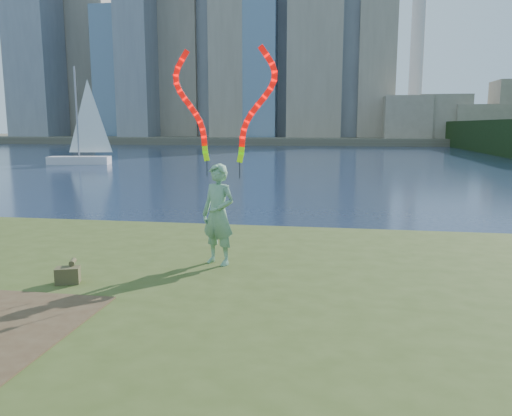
# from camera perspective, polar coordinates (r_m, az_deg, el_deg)

# --- Properties ---
(ground) EXTENTS (320.00, 320.00, 0.00)m
(ground) POSITION_cam_1_polar(r_m,az_deg,el_deg) (9.41, -7.65, -11.51)
(ground) COLOR #18243D
(ground) RESTS_ON ground
(grassy_knoll) EXTENTS (20.00, 18.00, 0.80)m
(grassy_knoll) POSITION_cam_1_polar(r_m,az_deg,el_deg) (7.29, -13.16, -15.23)
(grassy_knoll) COLOR #3C4C1B
(grassy_knoll) RESTS_ON ground
(far_shore) EXTENTS (320.00, 40.00, 1.20)m
(far_shore) POSITION_cam_1_polar(r_m,az_deg,el_deg) (103.46, 8.00, 7.80)
(far_shore) COLOR #514B3B
(far_shore) RESTS_ON ground
(woman_with_ribbons) EXTENTS (1.97, 0.89, 4.22)m
(woman_with_ribbons) POSITION_cam_1_polar(r_m,az_deg,el_deg) (9.12, -4.24, 2.11)
(woman_with_ribbons) COLOR #207138
(woman_with_ribbons) RESTS_ON grassy_knoll
(canvas_bag) EXTENTS (0.43, 0.49, 0.35)m
(canvas_bag) POSITION_cam_1_polar(r_m,az_deg,el_deg) (8.77, -20.68, -7.10)
(canvas_bag) COLOR #443F22
(canvas_bag) RESTS_ON grassy_knoll
(sailboat) EXTENTS (5.57, 2.69, 8.37)m
(sailboat) POSITION_cam_1_polar(r_m,az_deg,el_deg) (46.34, -19.27, 6.53)
(sailboat) COLOR silver
(sailboat) RESTS_ON ground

